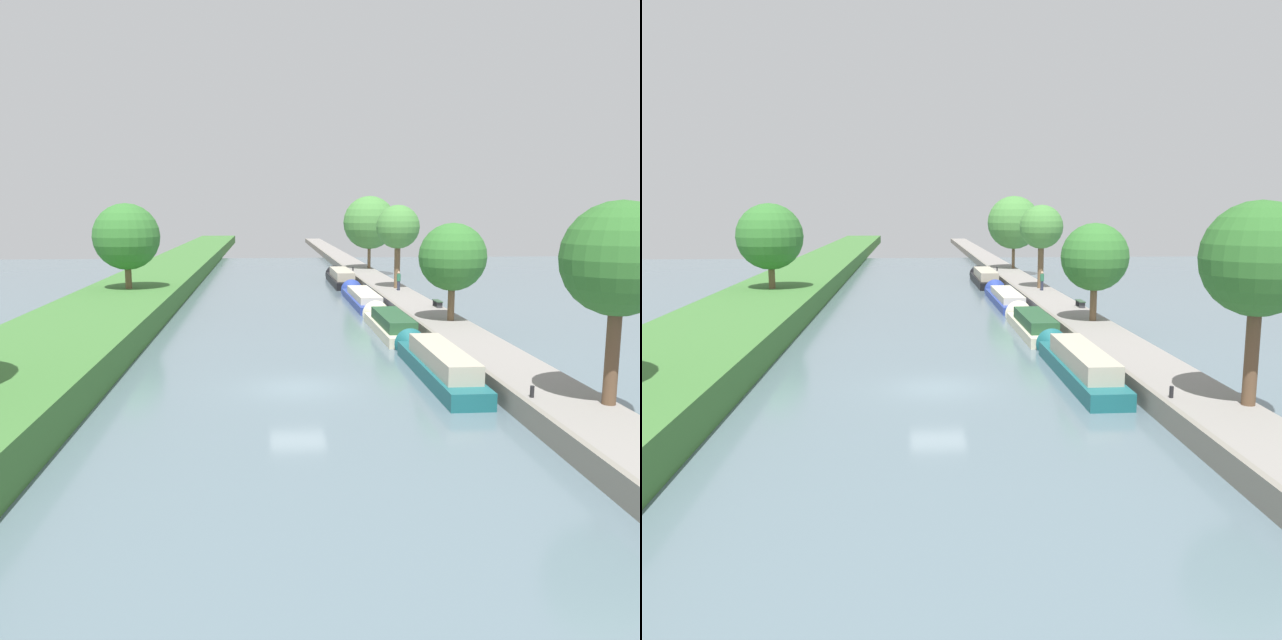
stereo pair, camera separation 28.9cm
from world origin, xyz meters
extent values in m
plane|color=slate|center=(0.00, 0.00, 0.00)|extent=(160.00, 160.00, 0.00)
cube|color=#3D7033|center=(-12.20, 0.00, 0.82)|extent=(7.64, 260.00, 1.64)
cube|color=gray|center=(9.98, 0.00, 0.44)|extent=(3.19, 260.00, 0.88)
cube|color=gray|center=(8.26, 0.00, 0.46)|extent=(0.25, 260.00, 0.93)
cube|color=#195B60|center=(6.77, 1.09, 0.38)|extent=(1.86, 10.78, 0.76)
cube|color=#B2A893|center=(6.77, 0.55, 1.18)|extent=(1.53, 7.54, 0.84)
cone|color=#195B60|center=(6.77, 7.04, 0.38)|extent=(1.77, 1.12, 1.77)
cube|color=beige|center=(6.68, 12.76, 0.31)|extent=(2.08, 9.83, 0.63)
cube|color=#234C2D|center=(6.68, 12.27, 0.99)|extent=(1.71, 6.88, 0.72)
cone|color=beige|center=(6.68, 18.30, 0.31)|extent=(1.98, 1.25, 1.98)
cube|color=#283D93|center=(6.78, 26.19, 0.30)|extent=(2.14, 12.24, 0.60)
cube|color=beige|center=(6.78, 25.58, 0.89)|extent=(1.75, 8.57, 0.58)
cone|color=#283D93|center=(6.78, 32.95, 0.30)|extent=(2.03, 1.28, 2.03)
cube|color=black|center=(6.63, 41.07, 0.38)|extent=(2.19, 11.53, 0.76)
cube|color=#B2A893|center=(6.63, 40.49, 1.19)|extent=(1.80, 8.07, 0.85)
cone|color=black|center=(6.63, 47.49, 0.38)|extent=(2.08, 1.31, 2.08)
cylinder|color=brown|center=(11.14, -6.38, 2.99)|extent=(0.50, 0.50, 4.21)
sphere|color=#2D6628|center=(11.14, -6.38, 6.23)|extent=(4.13, 4.13, 4.13)
cylinder|color=brown|center=(10.45, 12.36, 2.32)|extent=(0.43, 0.43, 2.88)
sphere|color=#33702D|center=(10.45, 12.36, 4.94)|extent=(4.30, 4.30, 4.30)
cylinder|color=brown|center=(10.44, 30.09, 3.08)|extent=(0.53, 0.53, 4.41)
sphere|color=#47843D|center=(10.44, 30.09, 6.36)|extent=(3.88, 3.88, 3.88)
cylinder|color=brown|center=(10.99, 49.95, 2.74)|extent=(0.37, 0.37, 3.72)
sphere|color=#47843D|center=(10.99, 49.95, 6.31)|extent=(6.23, 6.23, 6.23)
cylinder|color=brown|center=(-12.27, 24.96, 2.99)|extent=(0.51, 0.51, 2.69)
sphere|color=#33702D|center=(-12.27, 24.96, 5.78)|extent=(5.24, 5.24, 5.24)
cylinder|color=#282D42|center=(10.25, 28.32, 1.29)|extent=(0.26, 0.26, 0.82)
cylinder|color=#286647|center=(10.25, 28.32, 2.01)|extent=(0.34, 0.34, 0.62)
sphere|color=tan|center=(10.25, 28.32, 2.43)|extent=(0.22, 0.22, 0.22)
cylinder|color=black|center=(8.68, -5.28, 1.10)|extent=(0.16, 0.16, 0.45)
cylinder|color=black|center=(8.68, 47.05, 1.10)|extent=(0.16, 0.16, 0.45)
cube|color=#333338|center=(11.12, 17.64, 1.08)|extent=(0.40, 0.08, 0.41)
cube|color=#333338|center=(11.12, 18.84, 1.08)|extent=(0.40, 0.08, 0.41)
cube|color=#2D4733|center=(11.12, 18.24, 1.32)|extent=(0.44, 1.50, 0.06)
camera|label=1|loc=(-1.37, -29.12, 7.99)|focal=37.50mm
camera|label=2|loc=(-1.08, -29.14, 7.99)|focal=37.50mm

